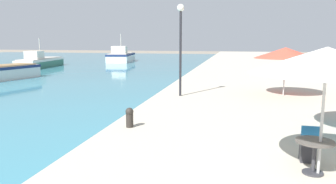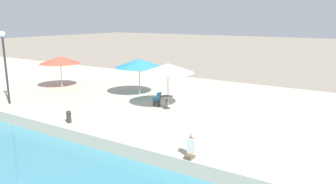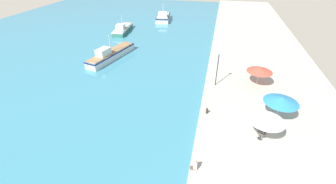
# 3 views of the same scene
# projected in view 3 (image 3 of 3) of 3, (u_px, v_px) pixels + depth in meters

# --- Properties ---
(water_basin) EXTENTS (56.00, 90.00, 0.04)m
(water_basin) POSITION_uv_depth(u_px,v_px,m) (77.00, 37.00, 47.22)
(water_basin) COLOR teal
(water_basin) RESTS_ON ground_plane
(quay_promenade) EXTENTS (16.00, 90.00, 0.65)m
(quay_promenade) POSITION_uv_depth(u_px,v_px,m) (257.00, 49.00, 40.20)
(quay_promenade) COLOR #BCB29E
(quay_promenade) RESTS_ON ground_plane
(fishing_boat_near) EXTENTS (4.47, 10.52, 4.05)m
(fishing_boat_near) POSITION_uv_depth(u_px,v_px,m) (111.00, 54.00, 37.07)
(fishing_boat_near) COLOR silver
(fishing_boat_near) RESTS_ON water_basin
(fishing_boat_mid) EXTENTS (3.21, 8.32, 3.58)m
(fishing_boat_mid) POSITION_uv_depth(u_px,v_px,m) (123.00, 29.00, 49.41)
(fishing_boat_mid) COLOR #33705B
(fishing_boat_mid) RESTS_ON water_basin
(fishing_boat_far) EXTENTS (4.22, 7.98, 4.22)m
(fishing_boat_far) POSITION_uv_depth(u_px,v_px,m) (163.00, 17.00, 57.73)
(fishing_boat_far) COLOR white
(fishing_boat_far) RESTS_ON water_basin
(cafe_umbrella_pink) EXTENTS (3.10, 3.10, 2.72)m
(cafe_umbrella_pink) POSITION_uv_depth(u_px,v_px,m) (267.00, 118.00, 19.25)
(cafe_umbrella_pink) COLOR #B7B7B7
(cafe_umbrella_pink) RESTS_ON quay_promenade
(cafe_umbrella_white) EXTENTS (3.36, 3.36, 2.58)m
(cafe_umbrella_white) POSITION_uv_depth(u_px,v_px,m) (282.00, 100.00, 21.94)
(cafe_umbrella_white) COLOR #B7B7B7
(cafe_umbrella_white) RESTS_ON quay_promenade
(cafe_umbrella_striped) EXTENTS (3.13, 3.13, 2.45)m
(cafe_umbrella_striped) POSITION_uv_depth(u_px,v_px,m) (260.00, 70.00, 27.79)
(cafe_umbrella_striped) COLOR #B7B7B7
(cafe_umbrella_striped) RESTS_ON quay_promenade
(cafe_table) EXTENTS (0.80, 0.80, 0.74)m
(cafe_table) POSITION_uv_depth(u_px,v_px,m) (261.00, 134.00, 20.33)
(cafe_table) COLOR #333338
(cafe_table) RESTS_ON quay_promenade
(cafe_chair_left) EXTENTS (0.41, 0.44, 0.91)m
(cafe_chair_left) POSITION_uv_depth(u_px,v_px,m) (260.00, 131.00, 21.03)
(cafe_chair_left) COLOR #2D2D33
(cafe_chair_left) RESTS_ON quay_promenade
(person_at_quay) EXTENTS (0.53, 0.36, 0.98)m
(person_at_quay) POSITION_uv_depth(u_px,v_px,m) (195.00, 165.00, 17.51)
(person_at_quay) COLOR brown
(person_at_quay) RESTS_ON quay_promenade
(mooring_bollard) EXTENTS (0.26, 0.26, 0.65)m
(mooring_bollard) POSITION_uv_depth(u_px,v_px,m) (207.00, 111.00, 23.66)
(mooring_bollard) COLOR #2D2823
(mooring_bollard) RESTS_ON quay_promenade
(lamppost) EXTENTS (0.36, 0.36, 4.56)m
(lamppost) POSITION_uv_depth(u_px,v_px,m) (218.00, 63.00, 27.26)
(lamppost) COLOR #232328
(lamppost) RESTS_ON quay_promenade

